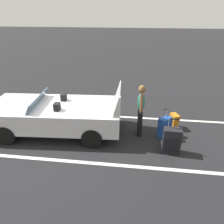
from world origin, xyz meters
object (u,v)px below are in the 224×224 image
object	(u,v)px
suitcase_medium_bright	(165,127)
suitcase_small_carryon	(174,121)
suitcase_large_black	(172,141)
convertible_car	(50,115)
traveler_person	(141,108)

from	to	relation	value
suitcase_medium_bright	suitcase_small_carryon	world-z (taller)	suitcase_medium_bright
suitcase_medium_bright	suitcase_small_carryon	bearing A→B (deg)	101.37
suitcase_large_black	suitcase_medium_bright	bearing A→B (deg)	-170.13
convertible_car	traveler_person	xyz separation A→B (m)	(-2.87, -0.14, 0.34)
suitcase_large_black	suitcase_medium_bright	distance (m)	0.86
convertible_car	suitcase_large_black	size ratio (longest dim) A/B	4.17
suitcase_large_black	traveler_person	size ratio (longest dim) A/B	0.62
suitcase_medium_bright	traveler_person	distance (m)	1.00
convertible_car	traveler_person	size ratio (longest dim) A/B	2.57
suitcase_small_carryon	traveler_person	xyz separation A→B (m)	(1.15, 0.54, 0.68)
traveler_person	suitcase_small_carryon	bearing A→B (deg)	-155.58
convertible_car	suitcase_small_carryon	bearing A→B (deg)	-173.94
suitcase_large_black	convertible_car	bearing A→B (deg)	-97.37
suitcase_medium_bright	traveler_person	bearing A→B (deg)	-133.10
convertible_car	suitcase_large_black	xyz separation A→B (m)	(-3.75, 0.70, -0.22)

